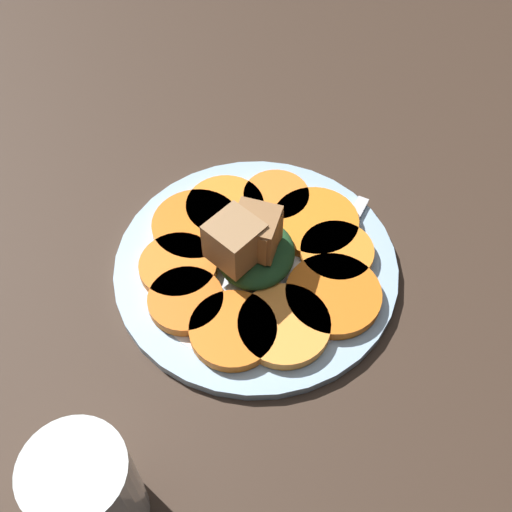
% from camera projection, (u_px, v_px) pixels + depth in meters
% --- Properties ---
extents(table_slab, '(1.20, 1.20, 0.02)m').
position_uv_depth(table_slab, '(256.00, 276.00, 0.60)').
color(table_slab, '#38281E').
rests_on(table_slab, ground).
extents(plate, '(0.26, 0.26, 0.01)m').
position_uv_depth(plate, '(256.00, 266.00, 0.59)').
color(plate, '#99B7D1').
rests_on(plate, table_slab).
extents(carrot_slice_0, '(0.07, 0.07, 0.01)m').
position_uv_depth(carrot_slice_0, '(225.00, 207.00, 0.62)').
color(carrot_slice_0, orange).
rests_on(carrot_slice_0, plate).
extents(carrot_slice_1, '(0.08, 0.08, 0.01)m').
position_uv_depth(carrot_slice_1, '(196.00, 226.00, 0.60)').
color(carrot_slice_1, orange).
rests_on(carrot_slice_1, plate).
extents(carrot_slice_2, '(0.07, 0.07, 0.01)m').
position_uv_depth(carrot_slice_2, '(178.00, 266.00, 0.57)').
color(carrot_slice_2, orange).
rests_on(carrot_slice_2, plate).
extents(carrot_slice_3, '(0.07, 0.07, 0.01)m').
position_uv_depth(carrot_slice_3, '(186.00, 300.00, 0.55)').
color(carrot_slice_3, orange).
rests_on(carrot_slice_3, plate).
extents(carrot_slice_4, '(0.07, 0.07, 0.01)m').
position_uv_depth(carrot_slice_4, '(232.00, 330.00, 0.54)').
color(carrot_slice_4, orange).
rests_on(carrot_slice_4, plate).
extents(carrot_slice_5, '(0.08, 0.08, 0.01)m').
position_uv_depth(carrot_slice_5, '(284.00, 325.00, 0.54)').
color(carrot_slice_5, '#F99439').
rests_on(carrot_slice_5, plate).
extents(carrot_slice_6, '(0.08, 0.08, 0.01)m').
position_uv_depth(carrot_slice_6, '(333.00, 295.00, 0.56)').
color(carrot_slice_6, orange).
rests_on(carrot_slice_6, plate).
extents(carrot_slice_7, '(0.07, 0.07, 0.01)m').
position_uv_depth(carrot_slice_7, '(337.00, 252.00, 0.58)').
color(carrot_slice_7, orange).
rests_on(carrot_slice_7, plate).
extents(carrot_slice_8, '(0.08, 0.08, 0.01)m').
position_uv_depth(carrot_slice_8, '(315.00, 222.00, 0.60)').
color(carrot_slice_8, orange).
rests_on(carrot_slice_8, plate).
extents(carrot_slice_9, '(0.06, 0.06, 0.01)m').
position_uv_depth(carrot_slice_9, '(277.00, 197.00, 0.62)').
color(carrot_slice_9, orange).
rests_on(carrot_slice_9, plate).
extents(center_pile, '(0.08, 0.08, 0.07)m').
position_uv_depth(center_pile, '(251.00, 244.00, 0.56)').
color(center_pile, '#235128').
rests_on(center_pile, plate).
extents(fork, '(0.18, 0.05, 0.00)m').
position_uv_depth(fork, '(326.00, 268.00, 0.58)').
color(fork, silver).
rests_on(fork, plate).
extents(water_glass, '(0.07, 0.07, 0.10)m').
position_uv_depth(water_glass, '(88.00, 493.00, 0.42)').
color(water_glass, silver).
rests_on(water_glass, table_slab).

